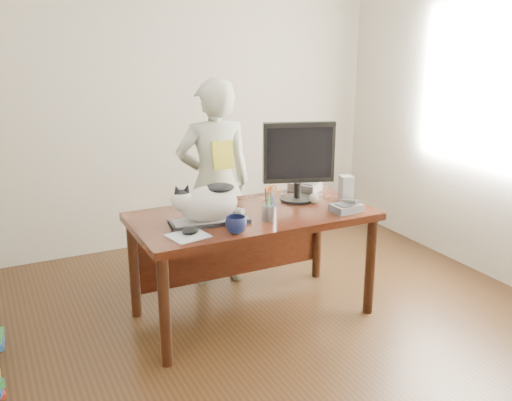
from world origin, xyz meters
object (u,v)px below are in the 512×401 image
Objects in this scene: mouse at (190,231)px; phone at (347,207)px; coffee_mug at (236,225)px; person at (215,183)px; speaker at (346,189)px; calculator at (305,187)px; desk at (248,230)px; baseball at (314,198)px; keyboard at (210,221)px; pen_cup at (269,211)px; monitor at (299,157)px; cat at (207,202)px; book_stack at (212,201)px.

phone is at bearing -12.85° from mouse.
person reaches higher than coffee_mug.
calculator is (-0.10, 0.38, -0.06)m from speaker.
desk is 22.18× the size of baseball.
keyboard is 0.23m from mouse.
pen_cup is at bearing -171.33° from calculator.
person is (-0.49, 0.64, 0.01)m from baseball.
monitor is 2.42× the size of pen_cup.
person is (0.35, 0.71, -0.09)m from cat.
speaker reaches higher than calculator.
monitor is 2.30× the size of book_stack.
keyboard is 0.32× the size of person.
calculator is at bearing 40.99° from pen_cup.
keyboard is 1.05× the size of cat.
keyboard is 0.13m from cat.
coffee_mug is at bearing -29.83° from mouse.
book_stack is (-0.21, 0.44, -0.03)m from pen_cup.
person is at bearing 70.21° from cat.
person is at bearing 92.48° from pen_cup.
speaker is at bearing -107.04° from calculator.
speaker is 0.12× the size of person.
pen_cup is 0.95× the size of book_stack.
person is at bearing 71.23° from keyboard.
cat is at bearing 72.89° from person.
cat is 2.44× the size of phone.
coffee_mug reaches higher than calculator.
person reaches higher than mouse.
phone is at bearing -44.13° from monitor.
person reaches higher than calculator.
mouse is 0.57m from book_stack.
desk is 0.69m from phone.
book_stack reaches higher than desk.
pen_cup reaches higher than keyboard.
phone is (0.93, -0.18, -0.11)m from cat.
speaker is (0.12, 0.18, 0.07)m from phone.
baseball is at bearing -142.37° from calculator.
phone is 1.07m from person.
monitor is 0.40m from speaker.
monitor is (0.76, 0.16, 0.18)m from cat.
pen_cup is 1.82× the size of coffee_mug.
keyboard is 7.13× the size of baseball.
desk is 1.00× the size of person.
monitor is at bearing -21.57° from book_stack.
baseball is at bearing -31.00° from monitor.
phone is (0.18, -0.35, -0.29)m from monitor.
phone is at bearing -29.46° from desk.
calculator is at bearing 69.94° from baseball.
book_stack is (-0.59, 0.16, -0.28)m from monitor.
calculator is at bearing 27.81° from cat.
coffee_mug is at bearing -157.84° from baseball.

